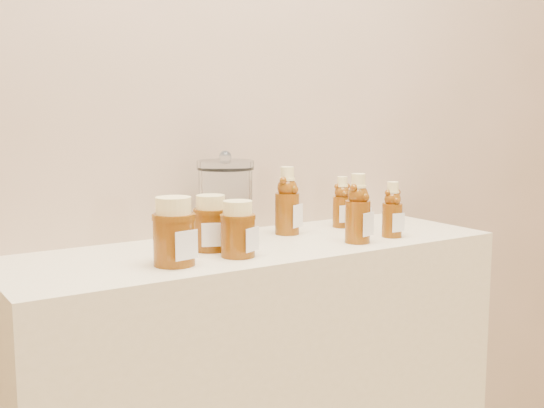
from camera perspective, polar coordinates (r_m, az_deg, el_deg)
wall_back at (r=1.77m, az=-4.79°, el=12.12°), size 3.50×0.02×2.70m
bear_bottle_back_left at (r=1.75m, az=1.28°, el=0.65°), size 0.09×0.09×0.20m
bear_bottle_back_mid at (r=1.86m, az=5.88°, el=0.45°), size 0.07×0.07×0.16m
bear_bottle_back_right at (r=1.82m, az=7.34°, el=0.23°), size 0.06×0.06×0.16m
bear_bottle_front_left at (r=1.65m, az=7.20°, el=0.01°), size 0.08×0.08×0.19m
bear_bottle_front_right at (r=1.74m, az=10.04°, el=-0.16°), size 0.06×0.06×0.16m
honey_jar_left at (r=1.42m, az=-8.21°, el=-2.27°), size 0.11×0.11×0.14m
honey_jar_back at (r=1.56m, az=-5.15°, el=-1.58°), size 0.11×0.11×0.13m
honey_jar_front at (r=1.49m, az=-2.88°, el=-2.09°), size 0.10×0.10×0.12m
glass_canister at (r=1.67m, az=-3.90°, el=0.58°), size 0.18×0.18×0.21m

